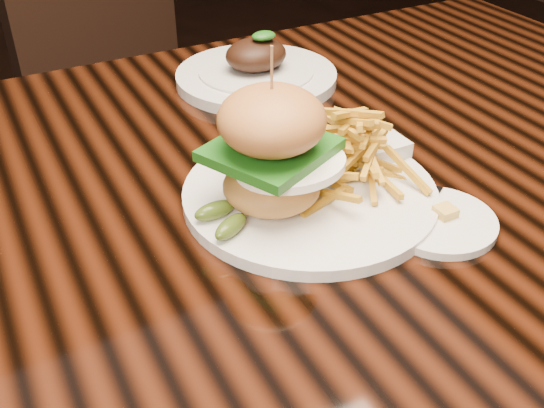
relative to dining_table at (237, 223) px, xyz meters
name	(u,v)px	position (x,y,z in m)	size (l,w,h in m)	color
dining_table	(237,223)	(0.00, 0.00, 0.00)	(1.60, 0.90, 0.75)	black
burger_plate	(310,159)	(0.05, -0.09, 0.13)	(0.30, 0.30, 0.20)	silver
side_saucer	(438,221)	(0.16, -0.20, 0.08)	(0.13, 0.13, 0.02)	silver
ramekin	(371,149)	(0.17, -0.05, 0.09)	(0.08, 0.08, 0.04)	silver
far_dish	(256,72)	(0.15, 0.25, 0.09)	(0.26, 0.26, 0.09)	silver
chair_far	(127,73)	(0.10, 0.89, -0.13)	(0.57, 0.58, 0.95)	black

